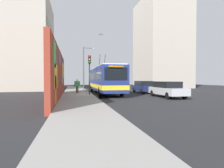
{
  "coord_description": "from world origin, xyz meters",
  "views": [
    {
      "loc": [
        -20.27,
        2.17,
        1.8
      ],
      "look_at": [
        -0.41,
        -2.14,
        1.27
      ],
      "focal_mm": 29.49,
      "sensor_mm": 36.0,
      "label": 1
    }
  ],
  "objects_px": {
    "parked_car_navy": "(143,87)",
    "traffic_light": "(89,68)",
    "parked_car_silver": "(167,89)",
    "city_bus": "(104,79)",
    "pedestrian_midblock": "(77,85)",
    "street_lamp": "(85,65)"
  },
  "relations": [
    {
      "from": "city_bus",
      "to": "parked_car_silver",
      "type": "xyz_separation_m",
      "value": [
        -6.24,
        -5.2,
        -1.0
      ]
    },
    {
      "from": "traffic_light",
      "to": "street_lamp",
      "type": "relative_size",
      "value": 0.64
    },
    {
      "from": "pedestrian_midblock",
      "to": "traffic_light",
      "type": "distance_m",
      "value": 3.53
    },
    {
      "from": "city_bus",
      "to": "traffic_light",
      "type": "distance_m",
      "value": 3.88
    },
    {
      "from": "city_bus",
      "to": "street_lamp",
      "type": "distance_m",
      "value": 6.54
    },
    {
      "from": "parked_car_navy",
      "to": "street_lamp",
      "type": "bearing_deg",
      "value": 51.06
    },
    {
      "from": "city_bus",
      "to": "traffic_light",
      "type": "xyz_separation_m",
      "value": [
        -3.02,
        2.15,
        1.14
      ]
    },
    {
      "from": "city_bus",
      "to": "traffic_light",
      "type": "relative_size",
      "value": 3.0
    },
    {
      "from": "parked_car_navy",
      "to": "traffic_light",
      "type": "xyz_separation_m",
      "value": [
        -3.0,
        7.35,
        2.14
      ]
    },
    {
      "from": "parked_car_navy",
      "to": "traffic_light",
      "type": "relative_size",
      "value": 1.07
    },
    {
      "from": "pedestrian_midblock",
      "to": "city_bus",
      "type": "bearing_deg",
      "value": -84.94
    },
    {
      "from": "city_bus",
      "to": "parked_car_silver",
      "type": "relative_size",
      "value": 2.61
    },
    {
      "from": "parked_car_silver",
      "to": "traffic_light",
      "type": "xyz_separation_m",
      "value": [
        3.22,
        7.35,
        2.14
      ]
    },
    {
      "from": "traffic_light",
      "to": "pedestrian_midblock",
      "type": "bearing_deg",
      "value": 24.66
    },
    {
      "from": "parked_car_navy",
      "to": "parked_car_silver",
      "type": "bearing_deg",
      "value": -180.0
    },
    {
      "from": "city_bus",
      "to": "street_lamp",
      "type": "bearing_deg",
      "value": 19.36
    },
    {
      "from": "pedestrian_midblock",
      "to": "parked_car_silver",
      "type": "bearing_deg",
      "value": -124.63
    },
    {
      "from": "parked_car_silver",
      "to": "traffic_light",
      "type": "distance_m",
      "value": 8.31
    },
    {
      "from": "city_bus",
      "to": "parked_car_silver",
      "type": "bearing_deg",
      "value": -140.19
    },
    {
      "from": "city_bus",
      "to": "parked_car_silver",
      "type": "height_order",
      "value": "city_bus"
    },
    {
      "from": "pedestrian_midblock",
      "to": "parked_car_navy",
      "type": "bearing_deg",
      "value": -88.13
    },
    {
      "from": "parked_car_navy",
      "to": "traffic_light",
      "type": "bearing_deg",
      "value": 112.2
    }
  ]
}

